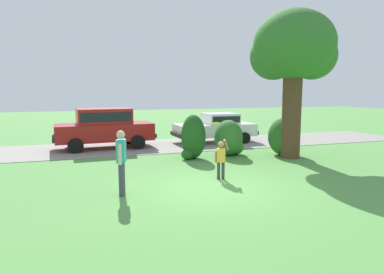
{
  "coord_description": "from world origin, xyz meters",
  "views": [
    {
      "loc": [
        -3.67,
        -9.05,
        2.79
      ],
      "look_at": [
        0.29,
        2.83,
        1.1
      ],
      "focal_mm": 32.71,
      "sensor_mm": 36.0,
      "label": 1
    }
  ],
  "objects_px": {
    "parked_sedan": "(216,127)",
    "frisbee": "(216,123)",
    "child_thrower": "(221,157)",
    "oak_tree_large": "(294,51)",
    "adult_onlooker": "(121,159)",
    "parked_suv": "(104,126)"
  },
  "relations": [
    {
      "from": "parked_suv",
      "to": "frisbee",
      "type": "distance_m",
      "value": 7.14
    },
    {
      "from": "parked_sedan",
      "to": "frisbee",
      "type": "height_order",
      "value": "frisbee"
    },
    {
      "from": "child_thrower",
      "to": "frisbee",
      "type": "bearing_deg",
      "value": 78.68
    },
    {
      "from": "oak_tree_large",
      "to": "adult_onlooker",
      "type": "bearing_deg",
      "value": -156.4
    },
    {
      "from": "parked_sedan",
      "to": "frisbee",
      "type": "distance_m",
      "value": 7.09
    },
    {
      "from": "child_thrower",
      "to": "adult_onlooker",
      "type": "relative_size",
      "value": 0.74
    },
    {
      "from": "parked_sedan",
      "to": "adult_onlooker",
      "type": "height_order",
      "value": "adult_onlooker"
    },
    {
      "from": "oak_tree_large",
      "to": "frisbee",
      "type": "xyz_separation_m",
      "value": [
        -4.04,
        -1.69,
        -2.64
      ]
    },
    {
      "from": "parked_suv",
      "to": "adult_onlooker",
      "type": "bearing_deg",
      "value": -91.27
    },
    {
      "from": "parked_sedan",
      "to": "adult_onlooker",
      "type": "distance_m",
      "value": 10.02
    },
    {
      "from": "child_thrower",
      "to": "parked_suv",
      "type": "bearing_deg",
      "value": 112.53
    },
    {
      "from": "parked_sedan",
      "to": "parked_suv",
      "type": "relative_size",
      "value": 0.93
    },
    {
      "from": "parked_sedan",
      "to": "child_thrower",
      "type": "xyz_separation_m",
      "value": [
        -2.84,
        -7.32,
        -0.13
      ]
    },
    {
      "from": "oak_tree_large",
      "to": "parked_suv",
      "type": "bearing_deg",
      "value": 146.86
    },
    {
      "from": "oak_tree_large",
      "to": "parked_suv",
      "type": "relative_size",
      "value": 1.24
    },
    {
      "from": "oak_tree_large",
      "to": "adult_onlooker",
      "type": "relative_size",
      "value": 3.43
    },
    {
      "from": "parked_sedan",
      "to": "frisbee",
      "type": "xyz_separation_m",
      "value": [
        -2.68,
        -6.51,
        0.84
      ]
    },
    {
      "from": "parked_sedan",
      "to": "child_thrower",
      "type": "height_order",
      "value": "parked_sedan"
    },
    {
      "from": "frisbee",
      "to": "adult_onlooker",
      "type": "height_order",
      "value": "frisbee"
    },
    {
      "from": "child_thrower",
      "to": "frisbee",
      "type": "xyz_separation_m",
      "value": [
        0.16,
        0.81,
        0.97
      ]
    },
    {
      "from": "parked_sedan",
      "to": "parked_suv",
      "type": "bearing_deg",
      "value": -178.72
    },
    {
      "from": "adult_onlooker",
      "to": "oak_tree_large",
      "type": "bearing_deg",
      "value": 23.6
    }
  ]
}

